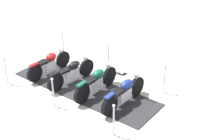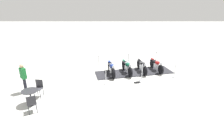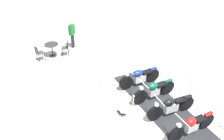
% 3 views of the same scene
% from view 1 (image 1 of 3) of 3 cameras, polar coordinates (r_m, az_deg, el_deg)
% --- Properties ---
extents(ground_plane, '(80.00, 80.00, 0.00)m').
position_cam_1_polar(ground_plane, '(11.71, -4.91, -3.26)').
color(ground_plane, silver).
extents(display_platform, '(2.86, 5.90, 0.03)m').
position_cam_1_polar(display_platform, '(11.70, -4.92, -3.19)').
color(display_platform, '#28282D').
rests_on(display_platform, ground_plane).
extents(motorcycle_navy, '(2.15, 0.77, 1.00)m').
position_cam_1_polar(motorcycle_navy, '(10.55, 2.20, -3.90)').
color(motorcycle_navy, black).
rests_on(motorcycle_navy, display_platform).
extents(motorcycle_forest, '(2.15, 0.81, 1.01)m').
position_cam_1_polar(motorcycle_forest, '(11.14, -2.68, -1.91)').
color(motorcycle_forest, black).
rests_on(motorcycle_forest, display_platform).
extents(motorcycle_black, '(2.18, 0.74, 0.98)m').
position_cam_1_polar(motorcycle_black, '(11.84, -7.00, -0.30)').
color(motorcycle_black, black).
rests_on(motorcycle_black, display_platform).
extents(motorcycle_maroon, '(2.09, 0.79, 0.97)m').
position_cam_1_polar(motorcycle_maroon, '(12.59, -10.84, 1.23)').
color(motorcycle_maroon, black).
rests_on(motorcycle_maroon, display_platform).
extents(stanchion_left_rear, '(0.31, 0.31, 1.10)m').
position_cam_1_polar(stanchion_left_rear, '(12.33, -17.96, -0.95)').
color(stanchion_left_rear, silver).
rests_on(stanchion_left_rear, ground_plane).
extents(stanchion_left_mid, '(0.32, 0.32, 1.10)m').
position_cam_1_polar(stanchion_left_mid, '(10.66, -10.17, -4.84)').
color(stanchion_left_mid, silver).
rests_on(stanchion_left_mid, ground_plane).
extents(stanchion_right_rear, '(0.28, 0.28, 1.11)m').
position_cam_1_polar(stanchion_right_rear, '(13.94, -8.49, 3.82)').
color(stanchion_right_rear, silver).
rests_on(stanchion_right_rear, ground_plane).
extents(stanchion_right_mid, '(0.33, 0.33, 1.15)m').
position_cam_1_polar(stanchion_right_mid, '(12.50, -0.58, 0.95)').
color(stanchion_right_mid, silver).
rests_on(stanchion_right_mid, ground_plane).
extents(stanchion_left_front, '(0.35, 0.35, 1.10)m').
position_cam_1_polar(stanchion_left_front, '(9.33, 0.31, -9.91)').
color(stanchion_left_front, silver).
rests_on(stanchion_left_front, ground_plane).
extents(stanchion_right_front, '(0.30, 0.30, 1.12)m').
position_cam_1_polar(stanchion_right_front, '(11.36, 9.12, -2.31)').
color(stanchion_right_front, silver).
rests_on(stanchion_right_front, ground_plane).
extents(info_placard, '(0.35, 0.44, 0.23)m').
position_cam_1_polar(info_placard, '(12.62, 1.55, -0.27)').
color(info_placard, '#333338').
rests_on(info_placard, ground_plane).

